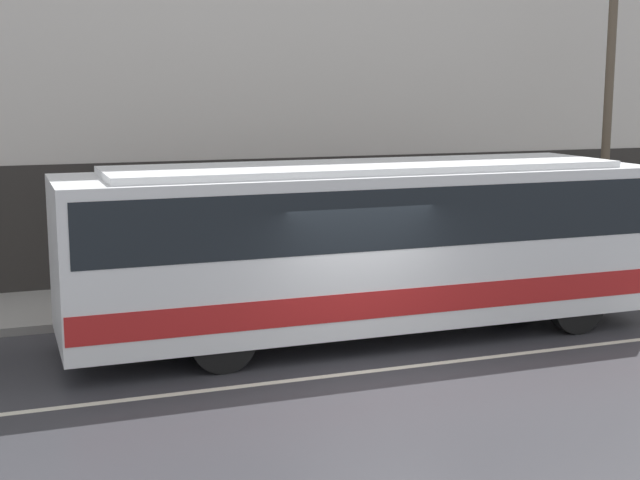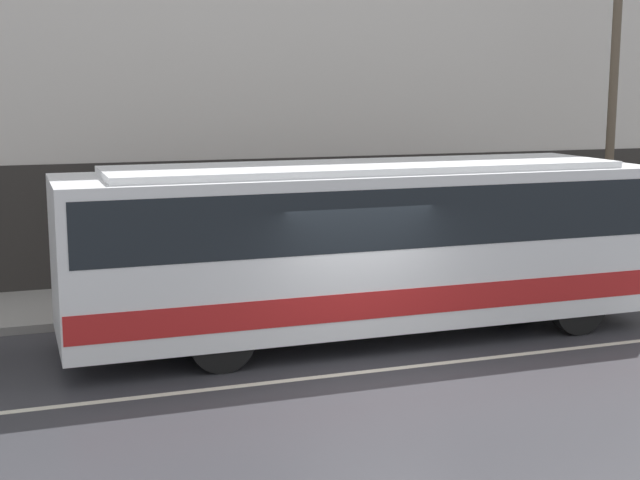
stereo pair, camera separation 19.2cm
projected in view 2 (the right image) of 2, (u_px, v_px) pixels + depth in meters
ground_plane at (374, 371)px, 13.95m from camera, size 60.00×60.00×0.00m
sidewalk at (275, 291)px, 19.04m from camera, size 60.00×2.98×0.16m
lane_stripe at (374, 371)px, 13.95m from camera, size 54.00×0.14×0.01m
transit_bus at (366, 240)px, 15.63m from camera, size 10.55×2.61×3.09m
utility_pole_near at (613, 101)px, 20.25m from camera, size 0.20×0.20×7.83m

